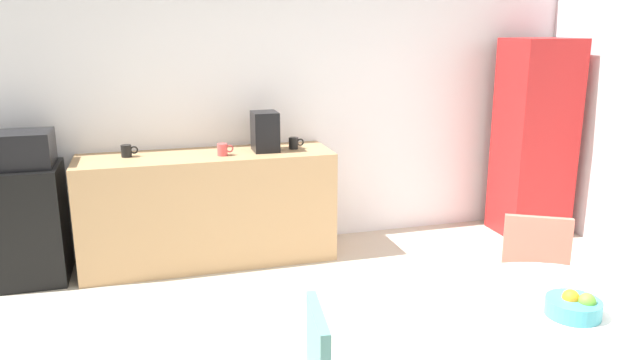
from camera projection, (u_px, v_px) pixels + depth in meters
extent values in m
cube|color=silver|center=(248.00, 97.00, 5.14)|extent=(6.00, 0.10, 2.60)
cube|color=tan|center=(209.00, 208.00, 4.92)|extent=(2.01, 0.60, 0.90)
cube|color=black|center=(27.00, 224.00, 4.55)|extent=(0.54, 0.54, 0.89)
cube|color=black|center=(18.00, 150.00, 4.41)|extent=(0.48, 0.38, 0.26)
cube|color=#B21E1E|center=(534.00, 138.00, 5.51)|extent=(0.60, 0.50, 1.78)
cylinder|color=white|center=(564.00, 314.00, 2.52)|extent=(1.06, 1.06, 0.03)
cylinder|color=silver|center=(567.00, 347.00, 3.27)|extent=(0.02, 0.02, 0.42)
cylinder|color=silver|center=(506.00, 340.00, 3.34)|extent=(0.02, 0.02, 0.42)
cylinder|color=silver|center=(559.00, 320.00, 3.56)|extent=(0.02, 0.02, 0.42)
cylinder|color=silver|center=(503.00, 314.00, 3.63)|extent=(0.02, 0.02, 0.42)
cube|color=#DB7260|center=(537.00, 293.00, 3.39)|extent=(0.57, 0.57, 0.03)
cube|color=#DB7260|center=(537.00, 248.00, 3.52)|extent=(0.35, 0.22, 0.38)
cube|color=teal|center=(318.00, 355.00, 2.38)|extent=(0.09, 0.38, 0.38)
cylinder|color=teal|center=(573.00, 307.00, 2.47)|extent=(0.22, 0.22, 0.07)
sphere|color=orange|center=(571.00, 298.00, 2.47)|extent=(0.07, 0.07, 0.07)
sphere|color=#66B233|center=(587.00, 301.00, 2.44)|extent=(0.07, 0.07, 0.07)
cylinder|color=black|center=(294.00, 143.00, 5.00)|extent=(0.08, 0.08, 0.09)
torus|color=black|center=(300.00, 142.00, 5.01)|extent=(0.06, 0.01, 0.06)
cylinder|color=black|center=(126.00, 151.00, 4.69)|extent=(0.08, 0.08, 0.09)
torus|color=black|center=(134.00, 150.00, 4.71)|extent=(0.06, 0.01, 0.06)
cylinder|color=#D84C4C|center=(222.00, 150.00, 4.74)|extent=(0.08, 0.08, 0.09)
torus|color=#D84C4C|center=(230.00, 149.00, 4.76)|extent=(0.06, 0.01, 0.06)
cube|color=black|center=(265.00, 131.00, 4.89)|extent=(0.20, 0.24, 0.32)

